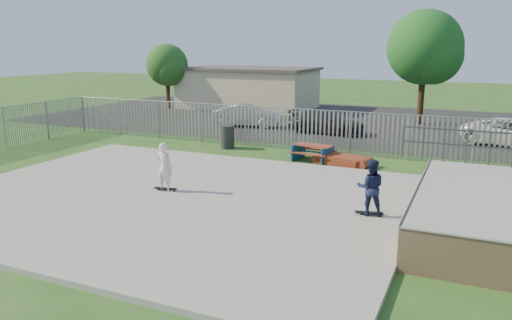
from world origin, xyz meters
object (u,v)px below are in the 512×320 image
at_px(tree_left, 167,65).
at_px(tree_mid, 425,48).
at_px(funbox, 343,160).
at_px(trash_bin_grey, 227,137).
at_px(skater_navy, 371,187).
at_px(picnic_table, 313,153).
at_px(skater_white, 164,167).
at_px(trash_bin_red, 226,139).
at_px(car_dark, 327,122).
at_px(car_silver, 247,116).

distance_m(tree_left, tree_mid, 19.23).
bearing_deg(funbox, tree_mid, 95.44).
distance_m(trash_bin_grey, skater_navy, 11.24).
relative_size(picnic_table, skater_white, 1.13).
bearing_deg(trash_bin_red, skater_white, -77.28).
distance_m(picnic_table, car_dark, 7.04).
xyz_separation_m(trash_bin_red, skater_white, (1.77, -7.85, 0.51)).
xyz_separation_m(funbox, skater_white, (-4.38, -6.57, 0.76)).
xyz_separation_m(trash_bin_grey, car_silver, (-1.88, 6.27, 0.14)).
bearing_deg(tree_left, funbox, -37.10).
height_order(car_silver, car_dark, car_silver).
bearing_deg(trash_bin_grey, trash_bin_red, 142.49).
xyz_separation_m(funbox, trash_bin_grey, (-6.04, 1.18, 0.35)).
height_order(picnic_table, skater_white, skater_white).
relative_size(funbox, tree_mid, 0.31).
relative_size(car_silver, skater_white, 2.51).
relative_size(car_silver, skater_navy, 2.51).
bearing_deg(tree_left, picnic_table, -38.82).
relative_size(trash_bin_red, tree_mid, 0.13).
relative_size(funbox, car_dark, 0.50).
height_order(picnic_table, skater_navy, skater_navy).
distance_m(funbox, skater_white, 7.94).
height_order(picnic_table, tree_left, tree_left).
distance_m(trash_bin_red, car_silver, 6.43).
height_order(funbox, car_dark, car_dark).
bearing_deg(skater_navy, car_silver, -66.85).
bearing_deg(car_dark, tree_left, 70.67).
bearing_deg(trash_bin_grey, tree_mid, 56.74).
bearing_deg(tree_mid, picnic_table, -103.56).
bearing_deg(trash_bin_red, car_dark, 60.49).
relative_size(picnic_table, trash_bin_red, 2.04).
relative_size(picnic_table, car_silver, 0.45).
xyz_separation_m(picnic_table, car_silver, (-6.51, 7.16, 0.33)).
xyz_separation_m(trash_bin_red, car_dark, (3.34, 5.91, 0.21)).
relative_size(car_dark, tree_left, 0.88).
height_order(skater_navy, skater_white, same).
xyz_separation_m(car_silver, skater_navy, (10.31, -13.69, 0.27)).
bearing_deg(skater_white, car_silver, -73.79).
bearing_deg(car_dark, tree_mid, -34.88).
distance_m(funbox, trash_bin_grey, 6.16).
height_order(trash_bin_red, car_silver, car_silver).
distance_m(car_dark, tree_mid, 8.29).
bearing_deg(tree_mid, car_dark, -127.99).
relative_size(picnic_table, car_dark, 0.42).
bearing_deg(funbox, trash_bin_red, -179.08).
xyz_separation_m(picnic_table, trash_bin_grey, (-4.63, 0.89, 0.19)).
distance_m(trash_bin_grey, tree_mid, 14.59).
height_order(trash_bin_red, tree_left, tree_left).
bearing_deg(tree_mid, car_silver, -150.44).
bearing_deg(car_silver, skater_white, -176.07).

